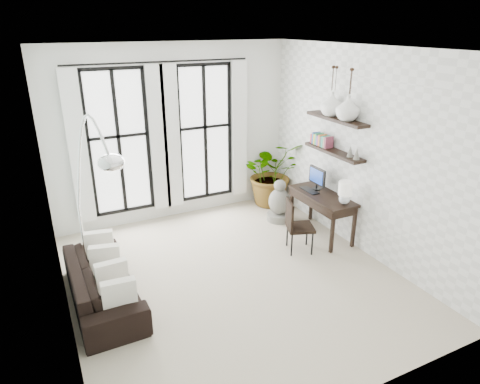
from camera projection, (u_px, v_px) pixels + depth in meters
floor at (233, 277)px, 6.30m from camera, size 5.00×5.00×0.00m
ceiling at (231, 49)px, 5.12m from camera, size 5.00×5.00×0.00m
wall_left at (51, 204)px, 4.78m from camera, size 0.00×5.00×5.00m
wall_right at (363, 153)px, 6.64m from camera, size 0.00×5.00×5.00m
wall_back at (174, 134)px, 7.79m from camera, size 4.50×0.00×4.50m
windows at (164, 138)px, 7.67m from camera, size 3.26×0.13×2.65m
wall_shelves at (333, 138)px, 7.01m from camera, size 0.25×1.30×0.60m
sofa at (102, 283)px, 5.65m from camera, size 0.79×1.99×0.58m
throw_pillows at (108, 267)px, 5.61m from camera, size 0.40×1.52×0.40m
plant at (272, 172)px, 8.63m from camera, size 1.35×1.21×1.35m
desk at (324, 198)px, 7.24m from camera, size 0.55×1.29×1.16m
desk_chair at (295, 223)px, 6.85m from camera, size 0.53×0.53×0.88m
arc_lamp at (91, 159)px, 5.44m from camera, size 0.75×1.06×2.46m
buddha at (279, 203)px, 8.00m from camera, size 0.45×0.45×0.81m
vase_a at (348, 108)px, 6.57m from camera, size 0.37×0.37×0.38m
vase_b at (332, 104)px, 6.91m from camera, size 0.37×0.37×0.38m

